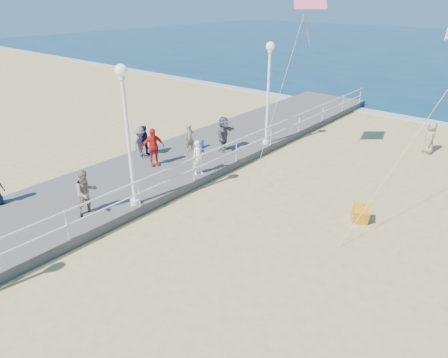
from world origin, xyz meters
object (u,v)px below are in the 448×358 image
Objects in this scene: lamp_post_far at (269,84)px; toddler_held at (203,148)px; woman_holding_toddler at (199,158)px; beach_walker_c at (430,138)px; spectator_5 at (224,134)px; spectator_1 at (86,193)px; spectator_6 at (190,138)px; lamp_post_mid at (127,123)px; spectator_3 at (153,147)px; spectator_7 at (145,141)px; spectator_2 at (141,143)px; box_kite at (360,215)px.

toddler_held is (0.10, -5.15, -2.03)m from lamp_post_far.
beach_walker_c is (7.01, 10.59, -0.32)m from woman_holding_toddler.
spectator_1 is at bearing 168.48° from spectator_5.
toddler_held is 3.05m from spectator_6.
lamp_post_mid reaches higher than woman_holding_toddler.
spectator_5 is (-0.42, 8.33, 0.03)m from spectator_1.
woman_holding_toddler is 0.86× the size of spectator_3.
spectator_1 is at bearing -93.80° from lamp_post_far.
spectator_7 is at bearing 111.01° from woman_holding_toddler.
spectator_5 is at bearing -14.45° from spectator_7.
spectator_2 is at bearing 137.32° from lamp_post_mid.
toddler_held reaches higher than spectator_6.
woman_holding_toddler is 3.60m from spectator_2.
spectator_2 is 15.23m from beach_walker_c.
lamp_post_mid is 4.45m from woman_holding_toddler.
spectator_1 is 0.95× the size of spectator_3.
spectator_5 reaches higher than spectator_1.
box_kite is (7.07, -4.08, -3.36)m from lamp_post_far.
lamp_post_mid is 6.55m from spectator_6.
spectator_1 is at bearing -138.13° from spectator_3.
woman_holding_toddler is (-0.05, 3.70, -2.47)m from lamp_post_mid.
toddler_held is at bearing -88.89° from lamp_post_far.
box_kite is (7.77, 6.50, -0.98)m from spectator_1.
spectator_7 reaches higher than beach_walker_c.
spectator_1 reaches higher than beach_walker_c.
lamp_post_far is at bearing -45.99° from spectator_2.
spectator_3 reaches higher than spectator_7.
toddler_held is at bearing -101.39° from spectator_6.
spectator_7 is 15.02m from beach_walker_c.
lamp_post_mid reaches higher than spectator_1.
beach_walker_c is (6.86, 10.44, -0.76)m from toddler_held.
woman_holding_toddler is at bearing 155.71° from toddler_held.
woman_holding_toddler is at bearing -175.00° from spectator_5.
lamp_post_mid is 8.87× the size of box_kite.
box_kite is (7.07, 4.92, -3.36)m from lamp_post_mid.
spectator_2 is 0.85× the size of spectator_5.
spectator_5 is (1.23, 3.69, -0.01)m from spectator_3.
box_kite is at bearing -56.61° from spectator_3.
spectator_5 reaches higher than box_kite.
spectator_1 is (-0.70, -10.58, -2.38)m from lamp_post_far.
spectator_1 is at bearing -114.00° from lamp_post_mid.
lamp_post_far reaches higher than beach_walker_c.
lamp_post_mid is 4.52m from spectator_3.
lamp_post_mid is 7.00× the size of toddler_held.
lamp_post_far reaches higher than spectator_5.
lamp_post_far reaches higher than toddler_held.
lamp_post_mid is 3.03× the size of spectator_1.
spectator_2 is 1.09× the size of spectator_6.
lamp_post_far is (0.00, 9.00, 0.00)m from lamp_post_mid.
lamp_post_far reaches higher than spectator_2.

